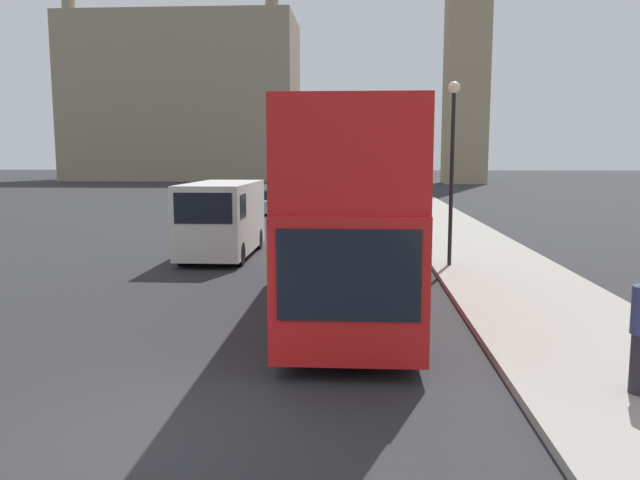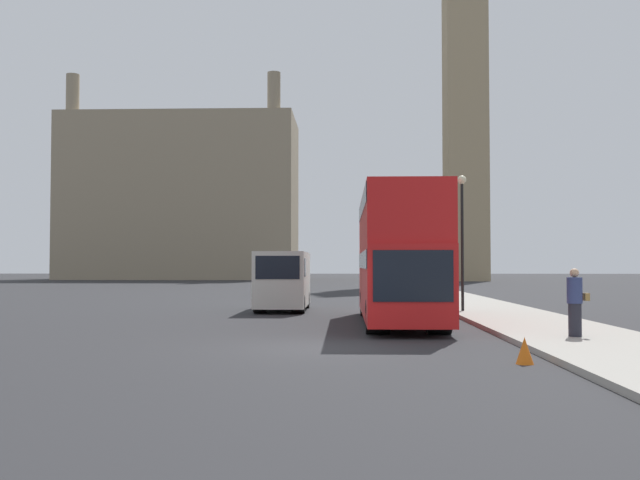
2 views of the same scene
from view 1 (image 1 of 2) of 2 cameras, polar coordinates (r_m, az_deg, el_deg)
The scene contains 6 objects.
ground_plane at distance 8.50m, azimuth -16.04°, elevation -16.89°, with size 300.00×300.00×0.00m, color #28282B.
building_block_distant at distance 95.87m, azimuth -12.27°, elevation 12.38°, with size 32.69×14.85×28.28m.
red_double_decker_bus at distance 14.49m, azimuth 2.96°, elevation 3.59°, with size 2.50×10.61×4.43m.
white_van at distance 21.84m, azimuth -8.96°, elevation 2.05°, with size 2.14×5.43×2.58m.
street_lamp at distance 19.43m, azimuth 12.02°, elevation 8.46°, with size 0.36×0.36×5.55m.
parked_sedan at distance 38.56m, azimuth -5.61°, elevation 3.41°, with size 1.83×4.54×1.39m.
Camera 1 is at (2.69, -7.27, 3.49)m, focal length 35.00 mm.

